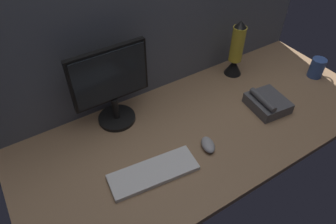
% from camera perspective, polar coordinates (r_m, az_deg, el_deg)
% --- Properties ---
extents(ground_plane, '(1.80, 0.80, 0.03)m').
position_cam_1_polar(ground_plane, '(1.51, 6.44, -2.43)').
color(ground_plane, '#8C6B4C').
extents(cubicle_wall_back, '(1.80, 0.06, 0.71)m').
position_cam_1_polar(cubicle_wall_back, '(1.54, -1.16, 16.04)').
color(cubicle_wall_back, '#565B66').
rests_on(cubicle_wall_back, ground_plane).
extents(monitor, '(0.36, 0.18, 0.39)m').
position_cam_1_polar(monitor, '(1.40, -10.50, 5.04)').
color(monitor, black).
rests_on(monitor, ground_plane).
extents(keyboard, '(0.38, 0.17, 0.02)m').
position_cam_1_polar(keyboard, '(1.29, -2.72, -11.12)').
color(keyboard, silver).
rests_on(keyboard, ground_plane).
extents(mouse, '(0.08, 0.11, 0.03)m').
position_cam_1_polar(mouse, '(1.39, 7.45, -6.05)').
color(mouse, '#99999E').
rests_on(mouse, ground_plane).
extents(mug_ceramic_blue, '(0.12, 0.08, 0.11)m').
position_cam_1_polar(mug_ceramic_blue, '(1.94, 25.96, 7.42)').
color(mug_ceramic_blue, '#38569E').
rests_on(mug_ceramic_blue, ground_plane).
extents(lava_lamp, '(0.10, 0.10, 0.33)m').
position_cam_1_polar(lava_lamp, '(1.77, 12.50, 10.71)').
color(lava_lamp, black).
rests_on(lava_lamp, ground_plane).
extents(desk_phone, '(0.19, 0.21, 0.09)m').
position_cam_1_polar(desk_phone, '(1.63, 17.93, 1.63)').
color(desk_phone, '#4C4C51').
rests_on(desk_phone, ground_plane).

